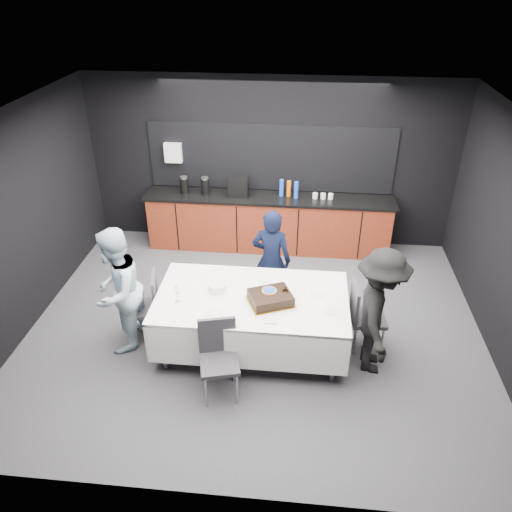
# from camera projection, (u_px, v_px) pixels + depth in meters

# --- Properties ---
(ground) EXTENTS (6.00, 6.00, 0.00)m
(ground) POSITION_uv_depth(u_px,v_px,m) (255.00, 326.00, 6.76)
(ground) COLOR #45454B
(ground) RESTS_ON ground
(room_shell) EXTENTS (6.04, 5.04, 2.82)m
(room_shell) POSITION_uv_depth(u_px,v_px,m) (255.00, 201.00, 5.80)
(room_shell) COLOR white
(room_shell) RESTS_ON ground
(kitchenette) EXTENTS (4.10, 0.64, 2.05)m
(kitchenette) POSITION_uv_depth(u_px,v_px,m) (268.00, 218.00, 8.37)
(kitchenette) COLOR maroon
(kitchenette) RESTS_ON ground
(party_table) EXTENTS (2.32, 1.32, 0.78)m
(party_table) POSITION_uv_depth(u_px,v_px,m) (252.00, 306.00, 6.09)
(party_table) COLOR #99999E
(party_table) RESTS_ON ground
(cake_assembly) EXTENTS (0.63, 0.59, 0.16)m
(cake_assembly) POSITION_uv_depth(u_px,v_px,m) (271.00, 298.00, 5.88)
(cake_assembly) COLOR gold
(cake_assembly) RESTS_ON party_table
(plate_stack) EXTENTS (0.23, 0.23, 0.10)m
(plate_stack) POSITION_uv_depth(u_px,v_px,m) (217.00, 287.00, 6.10)
(plate_stack) COLOR white
(plate_stack) RESTS_ON party_table
(loose_plate_near) EXTENTS (0.22, 0.22, 0.01)m
(loose_plate_near) POSITION_uv_depth(u_px,v_px,m) (214.00, 314.00, 5.70)
(loose_plate_near) COLOR white
(loose_plate_near) RESTS_ON party_table
(loose_plate_right_a) EXTENTS (0.20, 0.20, 0.01)m
(loose_plate_right_a) POSITION_uv_depth(u_px,v_px,m) (318.00, 294.00, 6.04)
(loose_plate_right_a) COLOR white
(loose_plate_right_a) RESTS_ON party_table
(loose_plate_right_b) EXTENTS (0.19, 0.19, 0.01)m
(loose_plate_right_b) POSITION_uv_depth(u_px,v_px,m) (331.00, 311.00, 5.76)
(loose_plate_right_b) COLOR white
(loose_plate_right_b) RESTS_ON party_table
(loose_plate_far) EXTENTS (0.18, 0.18, 0.01)m
(loose_plate_far) POSITION_uv_depth(u_px,v_px,m) (264.00, 280.00, 6.31)
(loose_plate_far) COLOR white
(loose_plate_far) RESTS_ON party_table
(fork_pile) EXTENTS (0.15, 0.10, 0.02)m
(fork_pile) POSITION_uv_depth(u_px,v_px,m) (271.00, 321.00, 5.58)
(fork_pile) COLOR white
(fork_pile) RESTS_ON party_table
(champagne_flute) EXTENTS (0.06, 0.06, 0.22)m
(champagne_flute) POSITION_uv_depth(u_px,v_px,m) (176.00, 291.00, 5.84)
(champagne_flute) COLOR white
(champagne_flute) RESTS_ON party_table
(chair_left) EXTENTS (0.51, 0.51, 0.92)m
(chair_left) POSITION_uv_depth(u_px,v_px,m) (147.00, 303.00, 6.32)
(chair_left) COLOR #323237
(chair_left) RESTS_ON ground
(chair_right) EXTENTS (0.45, 0.45, 0.92)m
(chair_right) POSITION_uv_depth(u_px,v_px,m) (362.00, 313.00, 6.14)
(chair_right) COLOR #323237
(chair_right) RESTS_ON ground
(chair_near) EXTENTS (0.51, 0.51, 0.92)m
(chair_near) POSITION_uv_depth(u_px,v_px,m) (219.00, 353.00, 5.51)
(chair_near) COLOR #323237
(chair_near) RESTS_ON ground
(person_center) EXTENTS (0.59, 0.44, 1.49)m
(person_center) POSITION_uv_depth(u_px,v_px,m) (271.00, 260.00, 6.81)
(person_center) COLOR black
(person_center) RESTS_ON ground
(person_left) EXTENTS (0.72, 0.87, 1.64)m
(person_left) POSITION_uv_depth(u_px,v_px,m) (117.00, 291.00, 6.04)
(person_left) COLOR silver
(person_left) RESTS_ON ground
(person_right) EXTENTS (0.65, 1.07, 1.61)m
(person_right) POSITION_uv_depth(u_px,v_px,m) (379.00, 312.00, 5.70)
(person_right) COLOR black
(person_right) RESTS_ON ground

